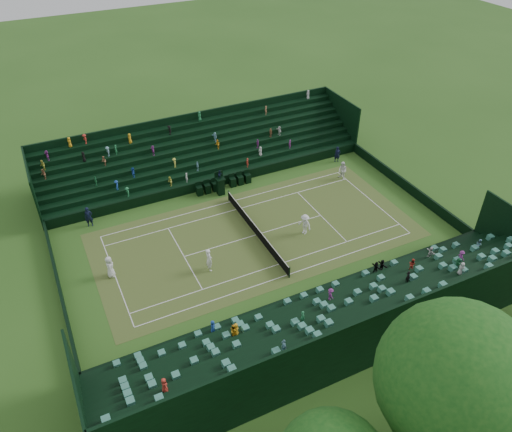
{
  "coord_description": "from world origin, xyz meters",
  "views": [
    {
      "loc": [
        29.69,
        -14.43,
        26.21
      ],
      "look_at": [
        0.0,
        0.0,
        2.0
      ],
      "focal_mm": 35.0,
      "sensor_mm": 36.0,
      "label": 1
    }
  ],
  "objects_px": {
    "tennis_net": "(256,230)",
    "player_near_west": "(110,267)",
    "player_far_west": "(343,171)",
    "player_far_east": "(305,224)",
    "umpire_chair": "(220,184)",
    "player_near_east": "(209,260)"
  },
  "relations": [
    {
      "from": "umpire_chair",
      "to": "player_near_east",
      "type": "xyz_separation_m",
      "value": [
        9.41,
        -4.85,
        -0.09
      ]
    },
    {
      "from": "umpire_chair",
      "to": "player_near_east",
      "type": "distance_m",
      "value": 10.59
    },
    {
      "from": "player_near_west",
      "to": "player_far_west",
      "type": "distance_m",
      "value": 23.98
    },
    {
      "from": "player_near_east",
      "to": "player_far_west",
      "type": "relative_size",
      "value": 1.08
    },
    {
      "from": "tennis_net",
      "to": "player_near_west",
      "type": "height_order",
      "value": "player_near_west"
    },
    {
      "from": "umpire_chair",
      "to": "player_far_west",
      "type": "relative_size",
      "value": 1.38
    },
    {
      "from": "player_near_west",
      "to": "player_far_west",
      "type": "relative_size",
      "value": 0.99
    },
    {
      "from": "tennis_net",
      "to": "player_far_east",
      "type": "height_order",
      "value": "player_far_east"
    },
    {
      "from": "player_far_east",
      "to": "player_far_west",
      "type": "bearing_deg",
      "value": 105.11
    },
    {
      "from": "player_near_west",
      "to": "umpire_chair",
      "type": "bearing_deg",
      "value": -50.09
    },
    {
      "from": "umpire_chair",
      "to": "player_far_west",
      "type": "xyz_separation_m",
      "value": [
        2.76,
        11.8,
        -0.16
      ]
    },
    {
      "from": "player_near_west",
      "to": "player_far_east",
      "type": "relative_size",
      "value": 0.98
    },
    {
      "from": "tennis_net",
      "to": "player_far_east",
      "type": "xyz_separation_m",
      "value": [
        1.56,
        3.78,
        0.42
      ]
    },
    {
      "from": "player_far_west",
      "to": "player_near_east",
      "type": "bearing_deg",
      "value": -79.17
    },
    {
      "from": "tennis_net",
      "to": "umpire_chair",
      "type": "height_order",
      "value": "umpire_chair"
    },
    {
      "from": "tennis_net",
      "to": "player_far_east",
      "type": "relative_size",
      "value": 6.14
    },
    {
      "from": "tennis_net",
      "to": "player_far_west",
      "type": "relative_size",
      "value": 6.25
    },
    {
      "from": "player_far_west",
      "to": "player_far_east",
      "type": "height_order",
      "value": "player_far_east"
    },
    {
      "from": "player_near_east",
      "to": "player_far_west",
      "type": "distance_m",
      "value": 17.93
    },
    {
      "from": "tennis_net",
      "to": "umpire_chair",
      "type": "bearing_deg",
      "value": -177.92
    },
    {
      "from": "tennis_net",
      "to": "player_far_west",
      "type": "height_order",
      "value": "player_far_west"
    },
    {
      "from": "tennis_net",
      "to": "umpire_chair",
      "type": "distance_m",
      "value": 7.14
    }
  ]
}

